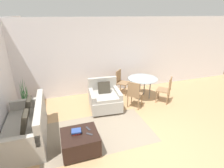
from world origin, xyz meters
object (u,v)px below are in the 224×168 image
at_px(tv_remote_secondary, 88,128).
at_px(dining_table, 143,81).
at_px(dining_chair_far_left, 121,80).
at_px(dining_chair_near_right, 166,88).
at_px(tv_remote_primary, 89,134).
at_px(potted_plant, 27,107).
at_px(book_stack, 76,131).
at_px(ottoman, 80,142).
at_px(couch, 28,129).
at_px(armchair, 105,98).
at_px(dining_chair_near_left, 134,93).

bearing_deg(tv_remote_secondary, dining_table, 38.60).
bearing_deg(dining_table, dining_chair_far_left, 135.00).
bearing_deg(dining_chair_near_right, tv_remote_primary, -153.39).
xyz_separation_m(dining_table, dining_chair_near_right, (0.59, -0.59, -0.13)).
distance_m(potted_plant, dining_chair_near_right, 4.46).
height_order(book_stack, dining_chair_near_right, dining_chair_near_right).
distance_m(ottoman, tv_remote_secondary, 0.32).
height_order(couch, armchair, armchair).
height_order(ottoman, tv_remote_primary, tv_remote_primary).
xyz_separation_m(book_stack, dining_table, (2.60, 1.93, 0.15)).
bearing_deg(couch, dining_table, 18.37).
height_order(tv_remote_secondary, dining_table, dining_table).
height_order(ottoman, book_stack, book_stack).
bearing_deg(book_stack, tv_remote_secondary, 15.42).
bearing_deg(dining_chair_near_left, potted_plant, 168.96).
xyz_separation_m(book_stack, dining_chair_near_right, (3.19, 1.34, 0.02)).
height_order(ottoman, tv_remote_secondary, tv_remote_secondary).
distance_m(dining_chair_near_left, dining_chair_far_left, 1.18).
xyz_separation_m(dining_table, dining_chair_far_left, (-0.59, 0.59, -0.13)).
relative_size(armchair, dining_table, 0.98).
distance_m(book_stack, dining_chair_near_right, 3.46).
height_order(armchair, book_stack, armchair).
bearing_deg(dining_chair_near_left, couch, -168.52).
xyz_separation_m(couch, ottoman, (1.12, -0.77, -0.07)).
distance_m(armchair, dining_chair_near_left, 0.95).
distance_m(tv_remote_secondary, dining_chair_near_left, 2.15).
distance_m(potted_plant, dining_chair_far_left, 3.28).
distance_m(book_stack, dining_table, 3.24).
height_order(tv_remote_primary, dining_chair_far_left, dining_chair_far_left).
relative_size(tv_remote_primary, potted_plant, 0.11).
height_order(tv_remote_primary, dining_chair_near_right, dining_chair_near_right).
bearing_deg(dining_table, armchair, -166.98).
bearing_deg(ottoman, potted_plant, 122.28).
relative_size(tv_remote_primary, dining_chair_near_left, 0.15).
xyz_separation_m(armchair, dining_table, (1.50, 0.35, 0.29)).
bearing_deg(tv_remote_secondary, potted_plant, 128.08).
relative_size(couch, armchair, 1.75).
bearing_deg(book_stack, armchair, 55.28).
height_order(armchair, dining_chair_far_left, armchair).
xyz_separation_m(book_stack, tv_remote_secondary, (0.27, 0.07, -0.04)).
bearing_deg(potted_plant, book_stack, -58.30).
bearing_deg(tv_remote_primary, dining_chair_far_left, 56.63).
height_order(armchair, ottoman, armchair).
height_order(book_stack, dining_chair_near_left, dining_chair_near_left).
xyz_separation_m(tv_remote_secondary, dining_table, (2.33, 1.86, 0.19)).
relative_size(couch, book_stack, 7.75).
distance_m(dining_table, dining_chair_near_left, 0.85).
height_order(tv_remote_primary, tv_remote_secondary, same).
bearing_deg(dining_chair_near_right, tv_remote_secondary, -156.55).
bearing_deg(dining_chair_near_left, dining_chair_near_right, -0.00).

